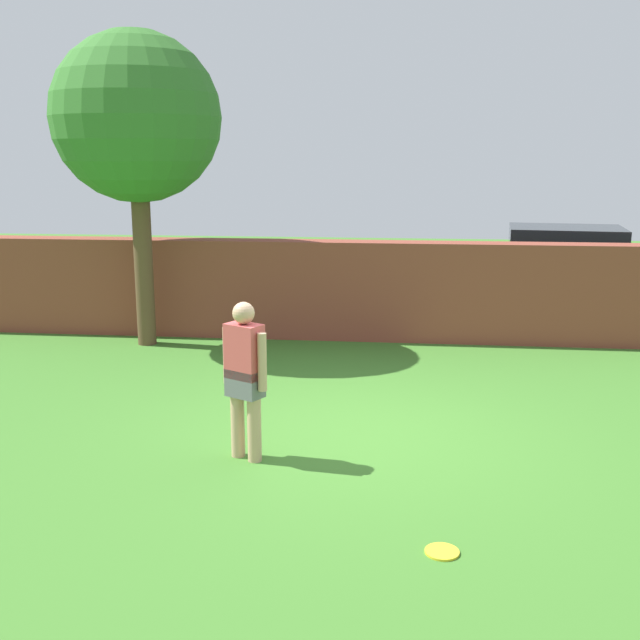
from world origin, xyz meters
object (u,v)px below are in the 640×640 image
at_px(tree, 136,119).
at_px(person, 245,373).
at_px(car, 563,274).
at_px(frisbee_yellow, 442,552).

distance_m(tree, person, 5.84).
distance_m(person, car, 8.47).
bearing_deg(tree, car, 20.73).
relative_size(car, frisbee_yellow, 16.16).
bearing_deg(person, frisbee_yellow, 167.08).
bearing_deg(frisbee_yellow, person, 138.26).
height_order(person, frisbee_yellow, person).
height_order(tree, person, tree).
height_order(tree, car, tree).
bearing_deg(car, frisbee_yellow, 80.12).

